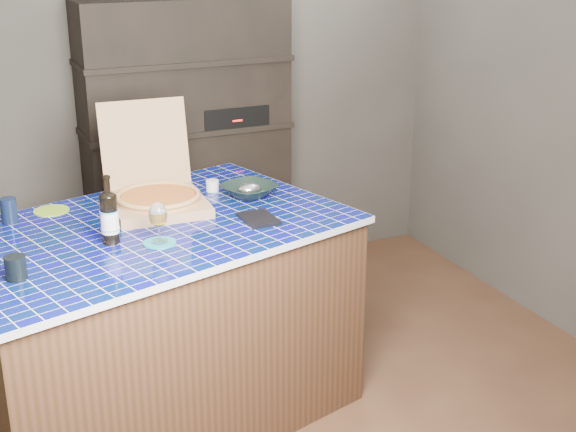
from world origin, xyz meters
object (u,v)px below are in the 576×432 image
mead_bottle (109,217)px  dvd_case (259,219)px  wine_glass (158,215)px  bowl (249,190)px  pizza_box (157,195)px  kitchen_island (149,325)px

mead_bottle → dvd_case: 0.66m
wine_glass → bowl: bearing=36.1°
pizza_box → dvd_case: bearing=-40.3°
dvd_case → mead_bottle: bearing=178.3°
pizza_box → wine_glass: 0.45m
kitchen_island → bowl: 0.79m
kitchen_island → pizza_box: 0.59m
kitchen_island → wine_glass: wine_glass is taller
kitchen_island → dvd_case: dvd_case is taller
pizza_box → mead_bottle: bearing=-127.5°
mead_bottle → bowl: (0.74, 0.32, -0.08)m
kitchen_island → dvd_case: (0.49, -0.13, 0.48)m
kitchen_island → mead_bottle: (-0.16, -0.12, 0.59)m
pizza_box → wine_glass: bearing=-101.4°
bowl → kitchen_island: bearing=-161.4°
mead_bottle → bowl: 0.81m
kitchen_island → dvd_case: size_ratio=10.09×
mead_bottle → dvd_case: (0.65, -0.01, -0.11)m
mead_bottle → dvd_case: size_ratio=1.47×
kitchen_island → bowl: (0.57, 0.19, 0.51)m
pizza_box → bowl: 0.45m
kitchen_island → mead_bottle: 0.62m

